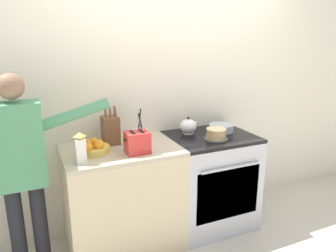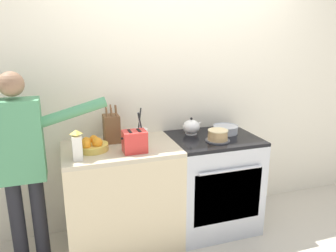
{
  "view_description": "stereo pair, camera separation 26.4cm",
  "coord_description": "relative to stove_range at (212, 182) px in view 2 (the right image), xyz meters",
  "views": [
    {
      "loc": [
        -1.29,
        -2.14,
        1.8
      ],
      "look_at": [
        -0.21,
        0.29,
        1.05
      ],
      "focal_mm": 35.0,
      "sensor_mm": 36.0,
      "label": 1
    },
    {
      "loc": [
        -1.05,
        -2.23,
        1.8
      ],
      "look_at": [
        -0.21,
        0.29,
        1.05
      ],
      "focal_mm": 35.0,
      "sensor_mm": 36.0,
      "label": 2
    }
  ],
  "objects": [
    {
      "name": "wall_back",
      "position": [
        -0.24,
        0.34,
        0.85
      ],
      "size": [
        8.0,
        0.04,
        2.6
      ],
      "color": "silver",
      "rests_on": "ground_plane"
    },
    {
      "name": "layer_cake",
      "position": [
        -0.02,
        -0.11,
        0.5
      ],
      "size": [
        0.22,
        0.22,
        0.1
      ],
      "color": "#4C4C51",
      "rests_on": "stove_range"
    },
    {
      "name": "milk_carton",
      "position": [
        -1.2,
        -0.19,
        0.56
      ],
      "size": [
        0.07,
        0.07,
        0.23
      ],
      "color": "white",
      "rests_on": "counter_cabinet"
    },
    {
      "name": "mixing_bowl",
      "position": [
        0.15,
        0.07,
        0.49
      ],
      "size": [
        0.24,
        0.24,
        0.07
      ],
      "color": "#B7BABF",
      "rests_on": "stove_range"
    },
    {
      "name": "knife_block",
      "position": [
        -0.9,
        0.16,
        0.57
      ],
      "size": [
        0.13,
        0.16,
        0.33
      ],
      "color": "brown",
      "rests_on": "counter_cabinet"
    },
    {
      "name": "counter_cabinet",
      "position": [
        -0.86,
        0.0,
        -0.0
      ],
      "size": [
        0.94,
        0.64,
        0.9
      ],
      "color": "beige",
      "rests_on": "ground_plane"
    },
    {
      "name": "stove_range",
      "position": [
        0.0,
        0.0,
        0.0
      ],
      "size": [
        0.77,
        0.67,
        0.9
      ],
      "color": "#B7BABF",
      "rests_on": "ground_plane"
    },
    {
      "name": "toaster",
      "position": [
        -0.77,
        -0.15,
        0.53
      ],
      "size": [
        0.2,
        0.14,
        0.18
      ],
      "color": "red",
      "rests_on": "counter_cabinet"
    },
    {
      "name": "utensil_crock",
      "position": [
        -0.67,
        0.02,
        0.52
      ],
      "size": [
        0.11,
        0.11,
        0.31
      ],
      "color": "silver",
      "rests_on": "counter_cabinet"
    },
    {
      "name": "person_baker",
      "position": [
        -1.6,
        -0.06,
        0.47
      ],
      "size": [
        0.9,
        0.2,
        1.55
      ],
      "rotation": [
        0.0,
        0.0,
        -0.13
      ],
      "color": "black",
      "rests_on": "ground_plane"
    },
    {
      "name": "tea_kettle",
      "position": [
        -0.16,
        0.15,
        0.51
      ],
      "size": [
        0.19,
        0.16,
        0.16
      ],
      "color": "white",
      "rests_on": "stove_range"
    },
    {
      "name": "fruit_bowl",
      "position": [
        -1.08,
        -0.02,
        0.49
      ],
      "size": [
        0.25,
        0.25,
        0.12
      ],
      "color": "gold",
      "rests_on": "counter_cabinet"
    },
    {
      "name": "ground_plane",
      "position": [
        -0.24,
        -0.32,
        -0.45
      ],
      "size": [
        16.0,
        16.0,
        0.0
      ],
      "primitive_type": "plane",
      "color": "beige"
    }
  ]
}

